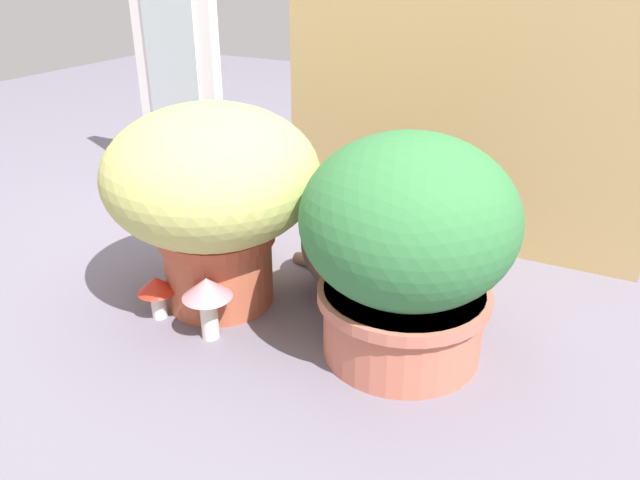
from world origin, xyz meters
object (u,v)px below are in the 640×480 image
leafy_planter (407,244)px  mushroom_ornament_red (157,289)px  grass_planter (213,189)px  cat (355,249)px  mushroom_ornament_pink (207,294)px

leafy_planter → mushroom_ornament_red: 0.56m
grass_planter → cat: grass_planter is taller
leafy_planter → mushroom_ornament_red: size_ratio=4.51×
mushroom_ornament_pink → mushroom_ornament_red: size_ratio=1.41×
mushroom_ornament_pink → mushroom_ornament_red: mushroom_ornament_pink is taller
grass_planter → mushroom_ornament_pink: size_ratio=3.29×
leafy_planter → mushroom_ornament_pink: leafy_planter is taller
cat → grass_planter: bearing=-148.2°
grass_planter → cat: bearing=31.8°
cat → mushroom_ornament_pink: (-0.19, -0.30, -0.02)m
cat → mushroom_ornament_red: 0.45m
mushroom_ornament_pink → leafy_planter: bearing=20.9°
grass_planter → mushroom_ornament_red: (-0.08, -0.12, -0.20)m
mushroom_ornament_red → cat: bearing=40.3°
cat → mushroom_ornament_red: size_ratio=3.71×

